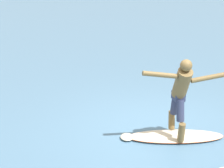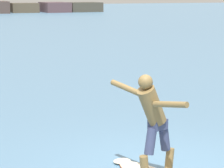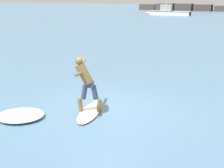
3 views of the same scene
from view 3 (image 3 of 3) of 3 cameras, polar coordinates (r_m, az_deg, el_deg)
ground_plane at (r=9.67m, az=-1.72°, el=-4.82°), size 200.00×200.00×0.00m
surfboard at (r=9.48m, az=-4.02°, el=-5.05°), size 0.99×2.12×0.21m
surfer at (r=9.14m, az=-4.91°, el=0.79°), size 0.92×1.51×1.64m
fishing_boat_near_jetty at (r=54.89m, az=10.19°, el=12.85°), size 7.92×1.90×2.63m
wave_foam_at_tail at (r=9.42m, az=-16.40°, el=-5.51°), size 1.76×1.69×0.18m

